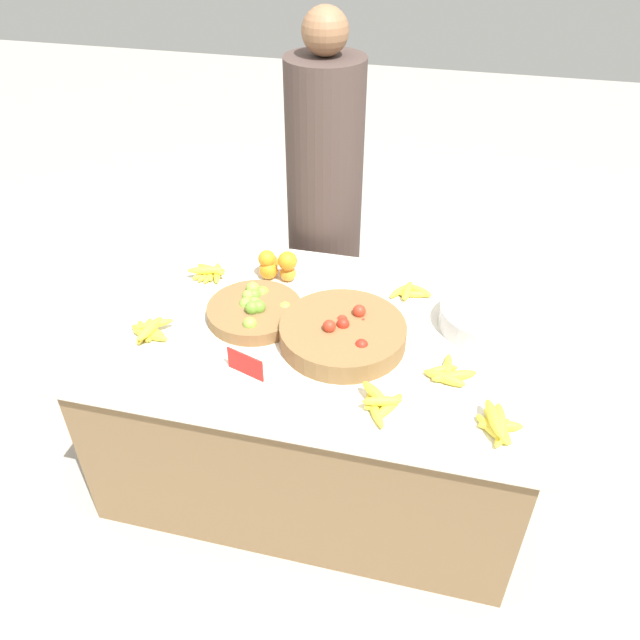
{
  "coord_description": "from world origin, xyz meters",
  "views": [
    {
      "loc": [
        0.42,
        -1.74,
        2.1
      ],
      "look_at": [
        0.0,
        0.0,
        0.73
      ],
      "focal_mm": 35.0,
      "sensor_mm": 36.0,
      "label": 1
    }
  ],
  "objects_px": {
    "metal_bowl": "(485,318)",
    "price_sign": "(245,364)",
    "vendor_person": "(324,212)",
    "lime_bowl": "(255,310)",
    "tomato_basket": "(343,333)"
  },
  "relations": [
    {
      "from": "metal_bowl",
      "to": "price_sign",
      "type": "relative_size",
      "value": 2.41
    },
    {
      "from": "vendor_person",
      "to": "lime_bowl",
      "type": "bearing_deg",
      "value": -96.23
    },
    {
      "from": "lime_bowl",
      "to": "price_sign",
      "type": "distance_m",
      "value": 0.32
    },
    {
      "from": "metal_bowl",
      "to": "vendor_person",
      "type": "bearing_deg",
      "value": 140.33
    },
    {
      "from": "lime_bowl",
      "to": "tomato_basket",
      "type": "distance_m",
      "value": 0.36
    },
    {
      "from": "tomato_basket",
      "to": "price_sign",
      "type": "distance_m",
      "value": 0.37
    },
    {
      "from": "tomato_basket",
      "to": "metal_bowl",
      "type": "distance_m",
      "value": 0.53
    },
    {
      "from": "price_sign",
      "to": "vendor_person",
      "type": "bearing_deg",
      "value": 107.94
    },
    {
      "from": "lime_bowl",
      "to": "vendor_person",
      "type": "distance_m",
      "value": 0.77
    },
    {
      "from": "tomato_basket",
      "to": "vendor_person",
      "type": "bearing_deg",
      "value": 107.7
    },
    {
      "from": "price_sign",
      "to": "tomato_basket",
      "type": "bearing_deg",
      "value": 59.5
    },
    {
      "from": "lime_bowl",
      "to": "price_sign",
      "type": "bearing_deg",
      "value": -77.2
    },
    {
      "from": "lime_bowl",
      "to": "metal_bowl",
      "type": "xyz_separation_m",
      "value": [
        0.84,
        0.14,
        0.01
      ]
    },
    {
      "from": "tomato_basket",
      "to": "vendor_person",
      "type": "xyz_separation_m",
      "value": [
        -0.27,
        0.84,
        0.02
      ]
    },
    {
      "from": "lime_bowl",
      "to": "metal_bowl",
      "type": "relative_size",
      "value": 1.06
    }
  ]
}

